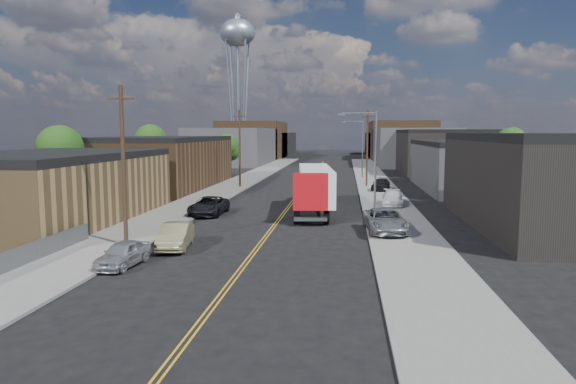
% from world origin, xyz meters
% --- Properties ---
extents(ground, '(260.00, 260.00, 0.00)m').
position_xyz_m(ground, '(0.00, 60.00, 0.00)').
color(ground, black).
rests_on(ground, ground).
extents(centerline, '(0.32, 120.00, 0.01)m').
position_xyz_m(centerline, '(0.00, 45.00, 0.01)').
color(centerline, gold).
rests_on(centerline, ground).
extents(sidewalk_left, '(5.00, 140.00, 0.15)m').
position_xyz_m(sidewalk_left, '(-9.50, 45.00, 0.07)').
color(sidewalk_left, slate).
rests_on(sidewalk_left, ground).
extents(sidewalk_right, '(5.00, 140.00, 0.15)m').
position_xyz_m(sidewalk_right, '(9.50, 45.00, 0.07)').
color(sidewalk_right, slate).
rests_on(sidewalk_right, ground).
extents(warehouse_tan, '(12.00, 22.00, 5.60)m').
position_xyz_m(warehouse_tan, '(-18.00, 18.00, 2.80)').
color(warehouse_tan, brown).
rests_on(warehouse_tan, ground).
extents(warehouse_brown, '(12.00, 26.00, 6.60)m').
position_xyz_m(warehouse_brown, '(-18.00, 44.00, 3.30)').
color(warehouse_brown, '#4E341F').
rests_on(warehouse_brown, ground).
extents(industrial_right_a, '(14.00, 22.00, 7.10)m').
position_xyz_m(industrial_right_a, '(21.99, 20.00, 3.55)').
color(industrial_right_a, black).
rests_on(industrial_right_a, ground).
extents(industrial_right_b, '(14.00, 24.00, 6.10)m').
position_xyz_m(industrial_right_b, '(22.00, 46.00, 3.05)').
color(industrial_right_b, '#323234').
rests_on(industrial_right_b, ground).
extents(industrial_right_c, '(14.00, 22.00, 7.60)m').
position_xyz_m(industrial_right_c, '(22.00, 72.00, 3.80)').
color(industrial_right_c, black).
rests_on(industrial_right_c, ground).
extents(skyline_left_a, '(16.00, 30.00, 8.00)m').
position_xyz_m(skyline_left_a, '(-20.00, 95.00, 4.00)').
color(skyline_left_a, '#323234').
rests_on(skyline_left_a, ground).
extents(skyline_right_a, '(16.00, 30.00, 8.00)m').
position_xyz_m(skyline_right_a, '(20.00, 95.00, 4.00)').
color(skyline_right_a, '#323234').
rests_on(skyline_right_a, ground).
extents(skyline_left_b, '(16.00, 26.00, 10.00)m').
position_xyz_m(skyline_left_b, '(-20.00, 120.00, 5.00)').
color(skyline_left_b, '#4E341F').
rests_on(skyline_left_b, ground).
extents(skyline_right_b, '(16.00, 26.00, 10.00)m').
position_xyz_m(skyline_right_b, '(20.00, 120.00, 5.00)').
color(skyline_right_b, '#4E341F').
rests_on(skyline_right_b, ground).
extents(skyline_left_c, '(16.00, 40.00, 7.00)m').
position_xyz_m(skyline_left_c, '(-20.00, 140.00, 3.50)').
color(skyline_left_c, black).
rests_on(skyline_left_c, ground).
extents(skyline_right_c, '(16.00, 40.00, 7.00)m').
position_xyz_m(skyline_right_c, '(20.00, 140.00, 3.50)').
color(skyline_right_c, black).
rests_on(skyline_right_c, ground).
extents(water_tower, '(9.00, 9.00, 36.90)m').
position_xyz_m(water_tower, '(-22.00, 110.00, 30.65)').
color(water_tower, gray).
rests_on(water_tower, ground).
extents(streetlight_near, '(3.39, 0.25, 9.00)m').
position_xyz_m(streetlight_near, '(7.60, 25.00, 5.33)').
color(streetlight_near, gray).
rests_on(streetlight_near, ground).
extents(streetlight_far, '(3.39, 0.25, 9.00)m').
position_xyz_m(streetlight_far, '(7.60, 60.00, 5.33)').
color(streetlight_far, gray).
rests_on(streetlight_far, ground).
extents(utility_pole_left_near, '(1.60, 0.26, 10.00)m').
position_xyz_m(utility_pole_left_near, '(-8.20, 10.00, 5.14)').
color(utility_pole_left_near, black).
rests_on(utility_pole_left_near, ground).
extents(utility_pole_left_far, '(1.60, 0.26, 10.00)m').
position_xyz_m(utility_pole_left_far, '(-8.20, 45.00, 5.14)').
color(utility_pole_left_far, black).
rests_on(utility_pole_left_far, ground).
extents(utility_pole_right, '(1.60, 0.26, 10.00)m').
position_xyz_m(utility_pole_right, '(8.20, 48.00, 5.14)').
color(utility_pole_right, black).
rests_on(utility_pole_right, ground).
extents(chainlink_fence, '(0.05, 16.00, 1.22)m').
position_xyz_m(chainlink_fence, '(-11.50, 3.50, 0.66)').
color(chainlink_fence, slate).
rests_on(chainlink_fence, ground).
extents(tree_left_near, '(4.85, 4.76, 7.91)m').
position_xyz_m(tree_left_near, '(-23.94, 30.00, 5.18)').
color(tree_left_near, black).
rests_on(tree_left_near, ground).
extents(tree_left_mid, '(5.10, 5.04, 8.37)m').
position_xyz_m(tree_left_mid, '(-23.94, 55.00, 5.48)').
color(tree_left_mid, black).
rests_on(tree_left_mid, ground).
extents(tree_left_far, '(4.35, 4.20, 6.97)m').
position_xyz_m(tree_left_far, '(-13.94, 62.00, 4.57)').
color(tree_left_far, black).
rests_on(tree_left_far, ground).
extents(tree_right_far, '(4.85, 4.76, 7.91)m').
position_xyz_m(tree_right_far, '(30.06, 60.00, 5.18)').
color(tree_right_far, black).
rests_on(tree_right_far, ground).
extents(semi_truck, '(3.89, 15.90, 4.10)m').
position_xyz_m(semi_truck, '(2.79, 26.13, 2.34)').
color(semi_truck, silver).
rests_on(semi_truck, ground).
extents(car_left_a, '(1.98, 4.18, 1.38)m').
position_xyz_m(car_left_a, '(-6.40, 5.52, 0.69)').
color(car_left_a, '#BABDC0').
rests_on(car_left_a, ground).
extents(car_left_b, '(2.27, 4.88, 1.55)m').
position_xyz_m(car_left_b, '(-5.00, 10.03, 0.77)').
color(car_left_b, '#7D7752').
rests_on(car_left_b, ground).
extents(car_left_c, '(2.65, 5.66, 1.57)m').
position_xyz_m(car_left_c, '(-6.40, 22.94, 0.78)').
color(car_left_c, black).
rests_on(car_left_c, ground).
extents(car_right_lot_a, '(3.19, 6.09, 1.63)m').
position_xyz_m(car_right_lot_a, '(8.26, 16.09, 0.97)').
color(car_right_lot_a, '#9C9FA1').
rests_on(car_right_lot_a, sidewalk_right).
extents(car_right_lot_b, '(2.22, 4.87, 1.38)m').
position_xyz_m(car_right_lot_b, '(9.94, 29.72, 0.84)').
color(car_right_lot_b, silver).
rests_on(car_right_lot_b, sidewalk_right).
extents(car_right_lot_c, '(2.79, 4.70, 1.50)m').
position_xyz_m(car_right_lot_c, '(9.69, 42.56, 0.90)').
color(car_right_lot_c, black).
rests_on(car_right_lot_c, sidewalk_right).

